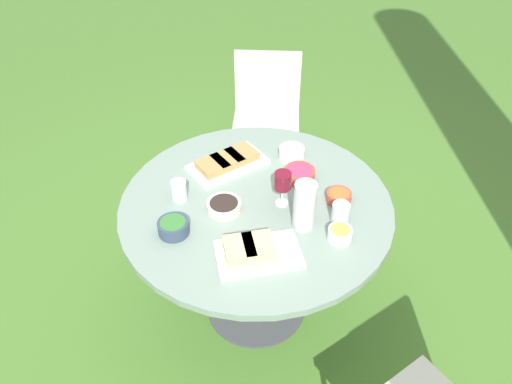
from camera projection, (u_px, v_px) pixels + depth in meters
ground_plane at (256, 306)px, 2.77m from camera, size 40.00×40.00×0.00m
dining_table at (256, 222)px, 2.35m from camera, size 1.24×1.24×0.78m
chair_near_right at (267, 110)px, 3.36m from camera, size 0.43×0.45×0.89m
water_pitcher at (305, 206)px, 2.08m from camera, size 0.10×0.09×0.23m
wine_glass at (283, 182)px, 2.18m from camera, size 0.08×0.08×0.17m
platter_bread_main at (228, 162)px, 2.45m from camera, size 0.40×0.42×0.06m
platter_charcuterie at (253, 251)px, 1.99m from camera, size 0.30×0.39×0.08m
bowl_fries at (340, 234)px, 2.07m from camera, size 0.10×0.10×0.06m
bowl_salad at (173, 227)px, 2.09m from camera, size 0.13×0.13×0.06m
bowl_olives at (224, 206)px, 2.21m from camera, size 0.15×0.15×0.04m
bowl_dip_red at (300, 174)px, 2.37m from camera, size 0.15×0.15×0.06m
bowl_dip_cream at (292, 152)px, 2.51m from camera, size 0.13×0.13×0.05m
bowl_roasted_veg at (339, 196)px, 2.26m from camera, size 0.11×0.11×0.05m
cup_water_near at (340, 213)px, 2.14m from camera, size 0.08×0.08×0.10m
cup_water_far at (179, 190)px, 2.25m from camera, size 0.07×0.07×0.10m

